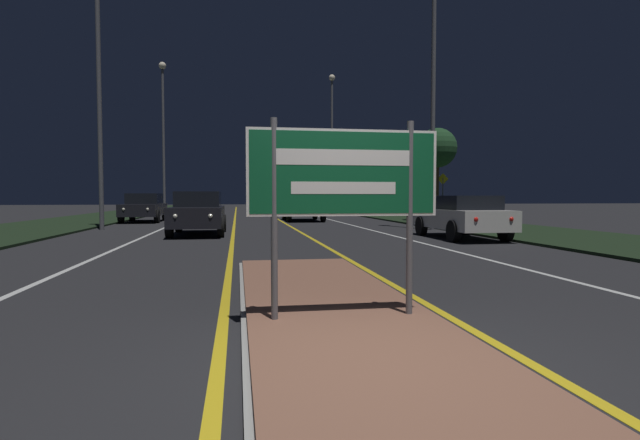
{
  "coord_description": "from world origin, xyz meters",
  "views": [
    {
      "loc": [
        -1.09,
        -3.59,
        1.36
      ],
      "look_at": [
        0.0,
        3.0,
        1.05
      ],
      "focal_mm": 28.0,
      "sensor_mm": 36.0,
      "label": 1
    }
  ],
  "objects_px": {
    "warning_sign": "(443,192)",
    "streetlight_left_near": "(98,43)",
    "highway_sign": "(344,181)",
    "streetlight_right_near": "(434,58)",
    "car_receding_0": "(461,216)",
    "car_receding_1": "(303,206)",
    "car_approaching_0": "(198,212)",
    "streetlight_right_far": "(332,128)",
    "car_approaching_1": "(144,207)",
    "streetlight_left_far": "(163,120)"
  },
  "relations": [
    {
      "from": "warning_sign",
      "to": "streetlight_left_near",
      "type": "bearing_deg",
      "value": -167.37
    },
    {
      "from": "highway_sign",
      "to": "streetlight_right_near",
      "type": "relative_size",
      "value": 0.19
    },
    {
      "from": "car_receding_0",
      "to": "car_receding_1",
      "type": "bearing_deg",
      "value": 106.11
    },
    {
      "from": "car_approaching_0",
      "to": "warning_sign",
      "type": "bearing_deg",
      "value": 28.76
    },
    {
      "from": "streetlight_right_far",
      "to": "car_approaching_1",
      "type": "relative_size",
      "value": 2.52
    },
    {
      "from": "streetlight_left_far",
      "to": "car_receding_1",
      "type": "xyz_separation_m",
      "value": [
        8.76,
        -9.77,
        -5.95
      ]
    },
    {
      "from": "car_receding_0",
      "to": "car_approaching_0",
      "type": "relative_size",
      "value": 0.99
    },
    {
      "from": "streetlight_left_near",
      "to": "car_receding_0",
      "type": "distance_m",
      "value": 15.44
    },
    {
      "from": "streetlight_left_far",
      "to": "car_approaching_1",
      "type": "relative_size",
      "value": 2.46
    },
    {
      "from": "streetlight_right_far",
      "to": "car_receding_1",
      "type": "xyz_separation_m",
      "value": [
        -4.03,
        -12.61,
        -6.08
      ]
    },
    {
      "from": "car_receding_1",
      "to": "warning_sign",
      "type": "relative_size",
      "value": 1.84
    },
    {
      "from": "streetlight_left_near",
      "to": "warning_sign",
      "type": "xyz_separation_m",
      "value": [
        16.02,
        3.59,
        -5.85
      ]
    },
    {
      "from": "streetlight_left_near",
      "to": "streetlight_left_far",
      "type": "relative_size",
      "value": 0.98
    },
    {
      "from": "streetlight_left_near",
      "to": "streetlight_left_far",
      "type": "bearing_deg",
      "value": 89.27
    },
    {
      "from": "streetlight_left_far",
      "to": "streetlight_right_near",
      "type": "relative_size",
      "value": 1.01
    },
    {
      "from": "highway_sign",
      "to": "streetlight_left_far",
      "type": "bearing_deg",
      "value": 101.06
    },
    {
      "from": "streetlight_left_far",
      "to": "streetlight_right_near",
      "type": "height_order",
      "value": "streetlight_left_far"
    },
    {
      "from": "car_receding_1",
      "to": "car_approaching_1",
      "type": "bearing_deg",
      "value": 178.19
    },
    {
      "from": "highway_sign",
      "to": "car_approaching_0",
      "type": "height_order",
      "value": "highway_sign"
    },
    {
      "from": "highway_sign",
      "to": "car_receding_0",
      "type": "bearing_deg",
      "value": 58.92
    },
    {
      "from": "car_receding_0",
      "to": "car_approaching_0",
      "type": "distance_m",
      "value": 9.04
    },
    {
      "from": "streetlight_left_near",
      "to": "car_approaching_0",
      "type": "height_order",
      "value": "streetlight_left_near"
    },
    {
      "from": "car_approaching_0",
      "to": "car_approaching_1",
      "type": "bearing_deg",
      "value": 110.38
    },
    {
      "from": "car_receding_0",
      "to": "streetlight_left_far",
      "type": "bearing_deg",
      "value": 119.14
    },
    {
      "from": "car_receding_0",
      "to": "car_approaching_1",
      "type": "distance_m",
      "value": 17.4
    },
    {
      "from": "streetlight_right_far",
      "to": "streetlight_right_near",
      "type": "bearing_deg",
      "value": -89.49
    },
    {
      "from": "car_receding_1",
      "to": "car_approaching_0",
      "type": "relative_size",
      "value": 1.06
    },
    {
      "from": "car_receding_1",
      "to": "car_approaching_0",
      "type": "xyz_separation_m",
      "value": [
        -4.95,
        -9.22,
        -0.02
      ]
    },
    {
      "from": "streetlight_right_far",
      "to": "car_receding_1",
      "type": "distance_m",
      "value": 14.57
    },
    {
      "from": "streetlight_left_near",
      "to": "car_receding_1",
      "type": "relative_size",
      "value": 2.34
    },
    {
      "from": "streetlight_left_far",
      "to": "streetlight_right_far",
      "type": "relative_size",
      "value": 0.97
    },
    {
      "from": "streetlight_right_near",
      "to": "car_receding_1",
      "type": "xyz_separation_m",
      "value": [
        -4.22,
        8.19,
        -6.09
      ]
    },
    {
      "from": "car_approaching_0",
      "to": "car_approaching_1",
      "type": "distance_m",
      "value": 10.12
    },
    {
      "from": "streetlight_left_near",
      "to": "streetlight_right_near",
      "type": "bearing_deg",
      "value": -8.49
    },
    {
      "from": "streetlight_left_far",
      "to": "car_approaching_1",
      "type": "distance_m",
      "value": 11.23
    },
    {
      "from": "streetlight_left_near",
      "to": "car_approaching_1",
      "type": "height_order",
      "value": "streetlight_left_near"
    },
    {
      "from": "streetlight_left_near",
      "to": "car_approaching_0",
      "type": "bearing_deg",
      "value": -36.76
    },
    {
      "from": "streetlight_right_near",
      "to": "car_receding_1",
      "type": "bearing_deg",
      "value": 117.23
    },
    {
      "from": "highway_sign",
      "to": "streetlight_right_far",
      "type": "xyz_separation_m",
      "value": [
        6.51,
        34.92,
        5.37
      ]
    },
    {
      "from": "car_approaching_1",
      "to": "car_receding_1",
      "type": "bearing_deg",
      "value": -1.81
    },
    {
      "from": "highway_sign",
      "to": "car_receding_1",
      "type": "bearing_deg",
      "value": 83.65
    },
    {
      "from": "streetlight_right_near",
      "to": "streetlight_left_near",
      "type": "bearing_deg",
      "value": 171.51
    },
    {
      "from": "streetlight_left_far",
      "to": "car_approaching_0",
      "type": "relative_size",
      "value": 2.51
    },
    {
      "from": "highway_sign",
      "to": "warning_sign",
      "type": "distance_m",
      "value": 21.87
    },
    {
      "from": "car_receding_1",
      "to": "car_approaching_0",
      "type": "bearing_deg",
      "value": -118.22
    },
    {
      "from": "streetlight_left_far",
      "to": "streetlight_right_far",
      "type": "distance_m",
      "value": 13.1
    },
    {
      "from": "streetlight_left_near",
      "to": "streetlight_right_far",
      "type": "height_order",
      "value": "streetlight_right_far"
    },
    {
      "from": "streetlight_right_near",
      "to": "car_approaching_0",
      "type": "distance_m",
      "value": 11.06
    },
    {
      "from": "car_receding_1",
      "to": "streetlight_right_far",
      "type": "bearing_deg",
      "value": 72.27
    },
    {
      "from": "car_approaching_1",
      "to": "warning_sign",
      "type": "distance_m",
      "value": 15.82
    }
  ]
}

